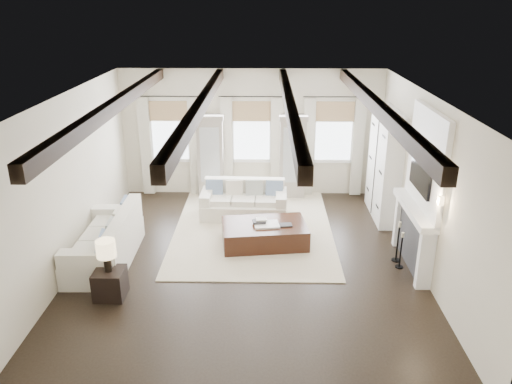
{
  "coord_description": "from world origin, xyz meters",
  "views": [
    {
      "loc": [
        0.34,
        -8.46,
        4.76
      ],
      "look_at": [
        0.16,
        0.83,
        1.15
      ],
      "focal_mm": 35.0,
      "sensor_mm": 36.0,
      "label": 1
    }
  ],
  "objects_px": {
    "sofa_back": "(244,202)",
    "ottoman": "(264,234)",
    "side_table_front": "(110,284)",
    "sofa_left": "(108,242)",
    "side_table_back": "(206,183)"
  },
  "relations": [
    {
      "from": "side_table_front",
      "to": "side_table_back",
      "type": "height_order",
      "value": "side_table_back"
    },
    {
      "from": "ottoman",
      "to": "side_table_front",
      "type": "height_order",
      "value": "side_table_front"
    },
    {
      "from": "sofa_back",
      "to": "side_table_back",
      "type": "relative_size",
      "value": 3.62
    },
    {
      "from": "sofa_left",
      "to": "ottoman",
      "type": "relative_size",
      "value": 1.34
    },
    {
      "from": "sofa_left",
      "to": "side_table_front",
      "type": "height_order",
      "value": "sofa_left"
    },
    {
      "from": "side_table_front",
      "to": "sofa_left",
      "type": "bearing_deg",
      "value": 107.56
    },
    {
      "from": "sofa_left",
      "to": "side_table_front",
      "type": "bearing_deg",
      "value": -72.44
    },
    {
      "from": "sofa_left",
      "to": "side_table_back",
      "type": "relative_size",
      "value": 4.17
    },
    {
      "from": "sofa_back",
      "to": "ottoman",
      "type": "relative_size",
      "value": 1.16
    },
    {
      "from": "side_table_back",
      "to": "sofa_back",
      "type": "bearing_deg",
      "value": -53.6
    },
    {
      "from": "sofa_left",
      "to": "ottoman",
      "type": "xyz_separation_m",
      "value": [
        3.0,
        0.76,
        -0.17
      ]
    },
    {
      "from": "sofa_back",
      "to": "sofa_left",
      "type": "distance_m",
      "value": 3.35
    },
    {
      "from": "sofa_left",
      "to": "side_table_front",
      "type": "distance_m",
      "value": 1.32
    },
    {
      "from": "sofa_back",
      "to": "ottoman",
      "type": "xyz_separation_m",
      "value": [
        0.48,
        -1.43,
        -0.11
      ]
    },
    {
      "from": "sofa_back",
      "to": "sofa_left",
      "type": "height_order",
      "value": "sofa_left"
    }
  ]
}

